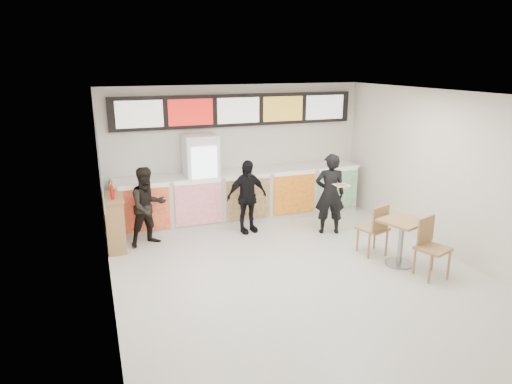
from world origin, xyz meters
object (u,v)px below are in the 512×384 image
customer_mid (247,197)px  condiment_ledge (114,221)px  cafe_table (402,234)px  service_counter (243,196)px  customer_main (330,194)px  customer_left (148,206)px  drinks_fridge (201,181)px

customer_mid → condiment_ledge: (-2.67, 0.06, -0.24)m
cafe_table → service_counter: bearing=102.0°
customer_main → condiment_ledge: bearing=9.6°
customer_main → condiment_ledge: customer_main is taller
customer_main → customer_mid: customer_main is taller
customer_mid → cafe_table: customer_mid is taller
customer_left → cafe_table: bearing=-50.2°
customer_left → service_counter: bearing=-0.4°
service_counter → cafe_table: bearing=-59.8°
service_counter → customer_mid: bearing=-102.0°
service_counter → customer_main: (1.44, -1.36, 0.28)m
customer_left → customer_mid: bearing=-18.9°
service_counter → drinks_fridge: size_ratio=2.78×
customer_mid → service_counter: bearing=68.9°
service_counter → drinks_fridge: bearing=179.0°
customer_mid → condiment_ledge: 2.68m
customer_main → customer_left: customer_main is taller
customer_left → customer_mid: size_ratio=1.01×
drinks_fridge → condiment_ledge: bearing=-160.0°
customer_main → customer_left: (-3.62, 0.64, -0.07)m
customer_main → drinks_fridge: bearing=-11.2°
customer_main → customer_left: 3.68m
drinks_fridge → condiment_ledge: 2.06m
drinks_fridge → service_counter: bearing=-1.0°
condiment_ledge → customer_mid: bearing=-1.2°
customer_mid → condiment_ledge: bearing=169.7°
drinks_fridge → customer_mid: (0.78, -0.74, -0.23)m
service_counter → customer_main: customer_main is taller
customer_main → condiment_ledge: size_ratio=1.36×
service_counter → cafe_table: size_ratio=3.17×
customer_main → cafe_table: customer_main is taller
service_counter → customer_mid: customer_mid is taller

